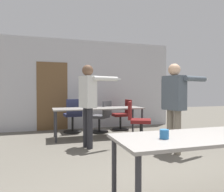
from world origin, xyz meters
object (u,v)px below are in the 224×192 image
at_px(person_center_tall, 175,99).
at_px(drink_cup, 164,134).
at_px(office_chair_far_right, 102,118).
at_px(office_chair_near_pushed, 73,117).
at_px(person_near_casual, 88,97).
at_px(office_chair_far_left, 123,116).
at_px(office_chair_side_rolled, 138,122).

bearing_deg(person_center_tall, drink_cup, -51.52).
distance_m(person_center_tall, office_chair_far_right, 2.64).
height_order(office_chair_far_right, office_chair_near_pushed, office_chair_near_pushed).
relative_size(person_center_tall, drink_cup, 19.91).
distance_m(person_near_casual, drink_cup, 2.73).
relative_size(person_near_casual, office_chair_far_left, 1.89).
xyz_separation_m(person_near_casual, office_chair_far_right, (0.69, 1.55, -0.64)).
distance_m(office_chair_near_pushed, drink_cup, 4.47).
bearing_deg(person_near_casual, office_chair_near_pushed, 165.94).
distance_m(person_center_tall, drink_cup, 2.27).
bearing_deg(person_center_tall, office_chair_far_right, -177.67).
height_order(office_chair_near_pushed, drink_cup, office_chair_near_pushed).
distance_m(person_center_tall, office_chair_side_rolled, 1.32).
bearing_deg(person_near_casual, person_center_tall, 42.09).
relative_size(person_near_casual, person_center_tall, 1.01).
xyz_separation_m(person_near_casual, office_chair_near_pushed, (-0.10, 1.74, -0.60)).
bearing_deg(office_chair_far_left, office_chair_far_right, 108.63).
bearing_deg(office_chair_far_right, office_chair_far_left, -26.15).
height_order(office_chair_side_rolled, office_chair_far_right, office_chair_side_rolled).
relative_size(person_near_casual, office_chair_side_rolled, 1.85).
xyz_separation_m(office_chair_near_pushed, drink_cup, (0.27, -4.45, 0.34)).
distance_m(office_chair_far_right, drink_cup, 4.31).
xyz_separation_m(office_chair_far_right, drink_cup, (-0.52, -4.27, 0.38)).
bearing_deg(person_center_tall, office_chair_near_pushed, -164.61).
bearing_deg(office_chair_near_pushed, drink_cup, -91.10).
bearing_deg(office_chair_far_right, drink_cup, -141.91).
xyz_separation_m(person_center_tall, office_chair_near_pushed, (-1.59, 2.62, -0.57)).
bearing_deg(office_chair_far_left, person_center_tall, -178.97).
height_order(office_chair_near_pushed, office_chair_far_left, office_chair_near_pushed).
bearing_deg(office_chair_far_right, office_chair_side_rolled, -111.80).
distance_m(person_near_casual, office_chair_far_right, 1.82).
bearing_deg(office_chair_far_left, drink_cup, 164.24).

